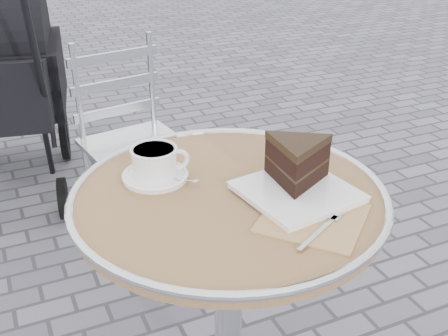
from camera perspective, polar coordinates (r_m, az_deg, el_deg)
name	(u,v)px	position (r m, az deg, el deg)	size (l,w,h in m)	color
cafe_table	(229,253)	(1.35, 0.47, -8.63)	(0.72, 0.72, 0.74)	silver
cappuccino_set	(156,165)	(1.32, -6.97, 0.29)	(0.16, 0.16, 0.08)	white
cake_plate_set	(298,169)	(1.26, 7.48, -0.06)	(0.29, 0.36, 0.12)	tan
bistro_chair	(126,120)	(2.26, -9.95, 4.84)	(0.42, 0.42, 0.82)	silver
baby_stroller	(5,91)	(2.82, -21.38, 7.33)	(0.65, 1.11, 1.08)	black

